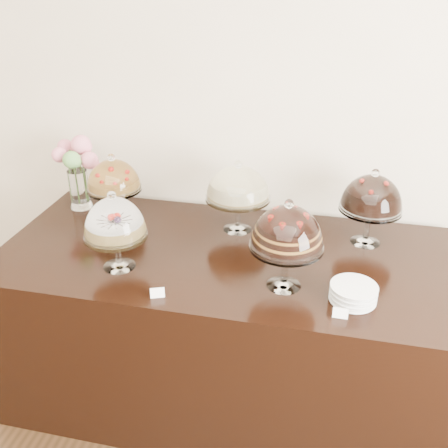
% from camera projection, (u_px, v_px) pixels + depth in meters
% --- Properties ---
extents(wall_back, '(5.00, 0.04, 3.00)m').
position_uv_depth(wall_back, '(251.00, 101.00, 2.60)').
color(wall_back, beige).
rests_on(wall_back, ground).
extents(display_counter, '(2.20, 1.00, 0.90)m').
position_uv_depth(display_counter, '(226.00, 326.00, 2.62)').
color(display_counter, black).
rests_on(display_counter, ground).
extents(cake_stand_sugar_sponge, '(0.28, 0.28, 0.38)m').
position_uv_depth(cake_stand_sugar_sponge, '(115.00, 221.00, 2.19)').
color(cake_stand_sugar_sponge, white).
rests_on(cake_stand_sugar_sponge, display_counter).
extents(cake_stand_choco_layer, '(0.31, 0.31, 0.41)m').
position_uv_depth(cake_stand_choco_layer, '(287.00, 231.00, 2.04)').
color(cake_stand_choco_layer, white).
rests_on(cake_stand_choco_layer, display_counter).
extents(cake_stand_cheesecake, '(0.33, 0.33, 0.38)m').
position_uv_depth(cake_stand_cheesecake, '(238.00, 186.00, 2.51)').
color(cake_stand_cheesecake, white).
rests_on(cake_stand_cheesecake, display_counter).
extents(cake_stand_dark_choco, '(0.30, 0.30, 0.39)m').
position_uv_depth(cake_stand_dark_choco, '(372.00, 196.00, 2.38)').
color(cake_stand_dark_choco, white).
rests_on(cake_stand_dark_choco, display_counter).
extents(cake_stand_fruit_tart, '(0.29, 0.29, 0.37)m').
position_uv_depth(cake_stand_fruit_tart, '(113.00, 178.00, 2.62)').
color(cake_stand_fruit_tart, white).
rests_on(cake_stand_fruit_tart, display_counter).
extents(flower_vase, '(0.28, 0.24, 0.41)m').
position_uv_depth(flower_vase, '(77.00, 167.00, 2.75)').
color(flower_vase, white).
rests_on(flower_vase, display_counter).
extents(plate_stack, '(0.19, 0.19, 0.07)m').
position_uv_depth(plate_stack, '(353.00, 293.00, 2.05)').
color(plate_stack, silver).
rests_on(plate_stack, display_counter).
extents(price_card_left, '(0.06, 0.04, 0.04)m').
position_uv_depth(price_card_left, '(157.00, 293.00, 2.08)').
color(price_card_left, white).
rests_on(price_card_left, display_counter).
extents(price_card_right, '(0.06, 0.02, 0.04)m').
position_uv_depth(price_card_right, '(340.00, 313.00, 1.96)').
color(price_card_right, white).
rests_on(price_card_right, display_counter).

